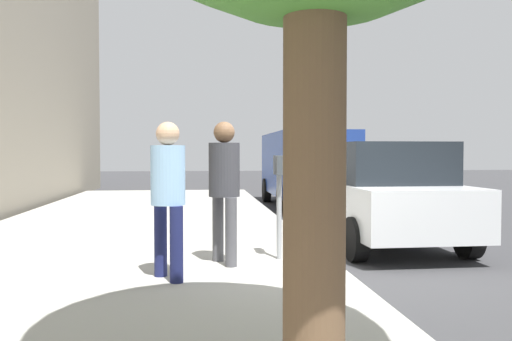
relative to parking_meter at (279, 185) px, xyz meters
The scene contains 7 objects.
ground_plane 1.39m from the parking_meter, 110.10° to the right, with size 80.00×80.00×0.00m, color #38383A.
sidewalk_slab 2.54m from the parking_meter, 96.56° to the left, with size 28.00×6.00×0.15m, color #A8A59E.
parking_meter is the anchor object (origin of this frame).
pedestrian_at_meter 0.80m from the parking_meter, 106.74° to the left, with size 0.52×0.40×1.85m.
pedestrian_bystander 1.77m from the parking_meter, 125.38° to the left, with size 0.49×0.39×1.80m.
parked_sedan_near 2.77m from the parking_meter, 48.64° to the right, with size 4.43×2.02×1.77m.
parked_van_far 8.61m from the parking_meter, 13.89° to the right, with size 5.22×2.15×2.18m.
Camera 1 is at (-6.92, 1.82, 1.60)m, focal length 37.63 mm.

